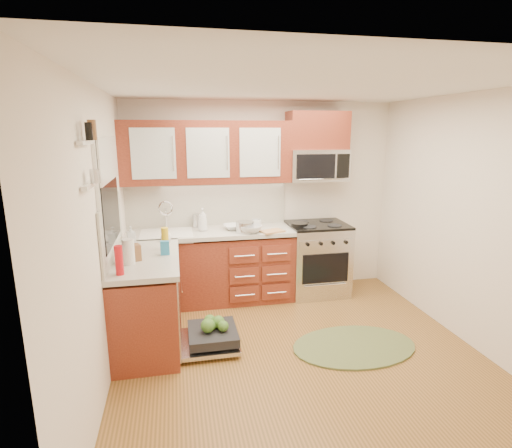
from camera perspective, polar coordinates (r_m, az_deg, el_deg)
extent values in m
plane|color=brown|center=(4.14, 6.24, -17.90)|extent=(3.50, 3.50, 0.00)
plane|color=white|center=(3.57, 7.29, 19.04)|extent=(3.50, 3.50, 0.00)
cube|color=white|center=(5.31, 0.84, 3.62)|extent=(3.50, 0.04, 2.50)
cube|color=white|center=(2.15, 21.68, -11.89)|extent=(3.50, 0.04, 2.50)
cube|color=white|center=(3.53, -21.38, -2.17)|extent=(0.04, 3.50, 2.50)
cube|color=white|center=(4.51, 28.36, 0.32)|extent=(0.04, 3.50, 2.50)
cube|color=#5D1F14|center=(5.12, -6.46, -6.36)|extent=(2.05, 0.60, 0.85)
cube|color=#5D1F14|center=(4.26, -15.23, -10.92)|extent=(0.60, 1.25, 0.85)
cube|color=beige|center=(4.97, -6.59, -1.24)|extent=(2.07, 0.64, 0.05)
cube|color=beige|center=(4.09, -15.48, -4.82)|extent=(0.64, 1.27, 0.05)
cube|color=beige|center=(5.20, -6.97, 2.87)|extent=(2.05, 0.02, 0.57)
cube|color=beige|center=(4.04, -19.92, -0.78)|extent=(0.02, 1.25, 0.57)
cube|color=#5D1F14|center=(5.26, 8.75, 13.07)|extent=(0.76, 0.35, 0.47)
cube|color=white|center=(3.92, -20.37, 8.71)|extent=(0.02, 0.96, 0.40)
cube|color=white|center=(3.07, -23.15, 10.67)|extent=(0.04, 0.40, 0.03)
cube|color=white|center=(3.10, -22.65, 5.13)|extent=(0.04, 0.40, 0.03)
cylinder|color=black|center=(5.10, 6.17, -0.06)|extent=(0.29, 0.29, 0.04)
cylinder|color=silver|center=(4.84, -1.60, -0.44)|extent=(0.28, 0.28, 0.13)
cube|color=tan|center=(4.87, 2.33, -1.04)|extent=(0.32, 0.26, 0.02)
cylinder|color=silver|center=(5.14, -8.45, 0.46)|extent=(0.11, 0.11, 0.17)
cylinder|color=white|center=(3.87, -17.75, -3.76)|extent=(0.12, 0.12, 0.24)
cylinder|color=gold|center=(4.24, -12.87, -2.05)|extent=(0.09, 0.09, 0.23)
cylinder|color=red|center=(3.60, -18.98, -4.93)|extent=(0.08, 0.08, 0.26)
cube|color=brown|center=(3.96, -17.34, -3.96)|extent=(0.18, 0.16, 0.16)
cube|color=teal|center=(4.07, -12.88, -3.35)|extent=(0.09, 0.05, 0.14)
imported|color=#999999|center=(5.00, -3.21, -0.42)|extent=(0.27, 0.27, 0.06)
imported|color=#999999|center=(4.84, -0.86, -0.71)|extent=(0.38, 0.38, 0.09)
imported|color=#999999|center=(5.11, 0.04, 0.13)|extent=(0.15, 0.15, 0.10)
imported|color=#999999|center=(4.93, -7.62, 0.62)|extent=(0.12, 0.12, 0.28)
imported|color=#999999|center=(4.58, -17.41, -1.48)|extent=(0.10, 0.10, 0.19)
imported|color=#999999|center=(4.56, -12.77, -1.51)|extent=(0.14, 0.14, 0.15)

